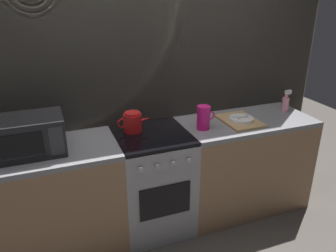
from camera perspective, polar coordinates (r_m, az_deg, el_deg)
ground_plane at (r=3.19m, az=-2.44°, el=-16.32°), size 8.00×8.00×0.00m
back_wall at (r=2.90m, az=-4.88°, el=6.47°), size 3.60×0.05×2.40m
counter_left at (r=2.83m, az=-20.56°, el=-12.34°), size 1.20×0.60×0.90m
stove_unit at (r=2.93m, az=-2.57°, el=-9.47°), size 0.60×0.63×0.90m
counter_right at (r=3.28m, az=12.58°, el=-6.25°), size 1.20×0.60×0.90m
microwave at (r=2.56m, az=-22.37°, el=-1.44°), size 0.46×0.35×0.27m
kettle at (r=2.75m, az=-6.03°, el=0.68°), size 0.28×0.15×0.17m
pitcher at (r=2.79m, az=6.08°, el=1.44°), size 0.16×0.11×0.20m
dish_pile at (r=3.01m, az=12.20°, el=0.99°), size 0.30×0.40×0.06m
spray_bottle at (r=3.39m, az=19.41°, el=3.73°), size 0.08×0.06×0.20m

